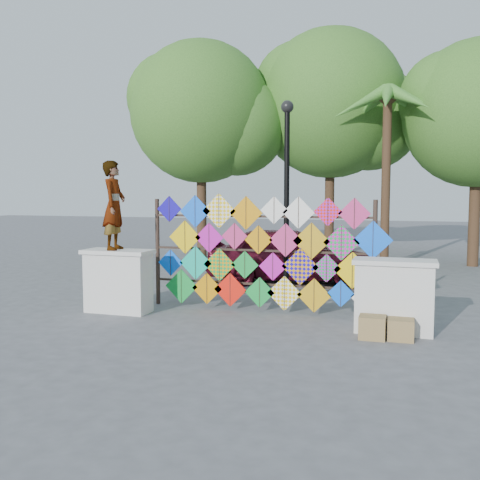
# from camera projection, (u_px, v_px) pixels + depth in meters

# --- Properties ---
(ground) EXTENTS (80.00, 80.00, 0.00)m
(ground) POSITION_uv_depth(u_px,v_px,m) (248.00, 319.00, 10.30)
(ground) COLOR slate
(ground) RESTS_ON ground
(parapet_left) EXTENTS (1.40, 0.65, 1.28)m
(parapet_left) POSITION_uv_depth(u_px,v_px,m) (118.00, 281.00, 10.86)
(parapet_left) COLOR silver
(parapet_left) RESTS_ON ground
(parapet_right) EXTENTS (1.40, 0.65, 1.28)m
(parapet_right) POSITION_uv_depth(u_px,v_px,m) (394.00, 296.00, 9.25)
(parapet_right) COLOR silver
(parapet_right) RESTS_ON ground
(kite_rack) EXTENTS (4.99, 0.24, 2.42)m
(kite_rack) POSITION_uv_depth(u_px,v_px,m) (263.00, 253.00, 10.86)
(kite_rack) COLOR #31221B
(kite_rack) RESTS_ON ground
(tree_west) EXTENTS (5.85, 5.20, 8.01)m
(tree_west) POSITION_uv_depth(u_px,v_px,m) (204.00, 113.00, 19.74)
(tree_west) COLOR #4D3221
(tree_west) RESTS_ON ground
(tree_mid) EXTENTS (6.30, 5.60, 8.61)m
(tree_mid) POSITION_uv_depth(u_px,v_px,m) (334.00, 105.00, 20.26)
(tree_mid) COLOR #4D3221
(tree_mid) RESTS_ON ground
(palm_tree) EXTENTS (3.62, 3.62, 5.83)m
(palm_tree) POSITION_uv_depth(u_px,v_px,m) (387.00, 113.00, 16.82)
(palm_tree) COLOR #4D3221
(palm_tree) RESTS_ON ground
(vendor_woman) EXTENTS (0.53, 0.72, 1.79)m
(vendor_woman) POSITION_uv_depth(u_px,v_px,m) (114.00, 205.00, 10.75)
(vendor_woman) COLOR #99999E
(vendor_woman) RESTS_ON parapet_left
(sedan) EXTENTS (4.79, 2.77, 1.53)m
(sedan) POSITION_uv_depth(u_px,v_px,m) (289.00, 254.00, 14.61)
(sedan) COLOR #550E1E
(sedan) RESTS_ON ground
(lamppost) EXTENTS (0.28, 0.28, 4.46)m
(lamppost) POSITION_uv_depth(u_px,v_px,m) (287.00, 181.00, 11.88)
(lamppost) COLOR black
(lamppost) RESTS_ON ground
(cardboard_box_near) EXTENTS (0.43, 0.38, 0.38)m
(cardboard_box_near) POSITION_uv_depth(u_px,v_px,m) (372.00, 327.00, 8.90)
(cardboard_box_near) COLOR olive
(cardboard_box_near) RESTS_ON ground
(cardboard_box_far) EXTENTS (0.42, 0.39, 0.35)m
(cardboard_box_far) POSITION_uv_depth(u_px,v_px,m) (401.00, 329.00, 8.82)
(cardboard_box_far) COLOR olive
(cardboard_box_far) RESTS_ON ground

